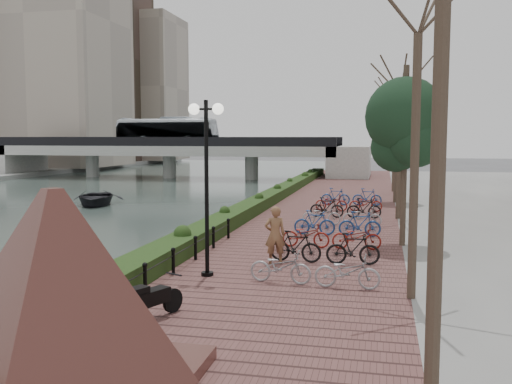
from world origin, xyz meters
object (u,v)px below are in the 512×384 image
(motorcycle, at_px, (153,299))
(boat, at_px, (95,198))
(lamppost, at_px, (206,150))
(pedestrian, at_px, (275,235))
(granite_monument, at_px, (56,292))

(motorcycle, relative_size, boat, 0.32)
(lamppost, height_order, pedestrian, lamppost)
(granite_monument, bearing_deg, pedestrian, 80.97)
(granite_monument, xyz_separation_m, boat, (-13.45, 26.12, -1.62))
(lamppost, xyz_separation_m, motorcycle, (0.03, -4.02, -3.12))
(granite_monument, height_order, boat, granite_monument)
(lamppost, bearing_deg, granite_monument, -89.58)
(motorcycle, xyz_separation_m, boat, (-13.43, 22.38, -0.46))
(granite_monument, xyz_separation_m, motorcycle, (-0.02, 3.75, -1.17))
(lamppost, bearing_deg, boat, 126.12)
(granite_monument, distance_m, boat, 29.43)
(boat, bearing_deg, motorcycle, -79.68)
(granite_monument, height_order, motorcycle, granite_monument)
(motorcycle, height_order, boat, motorcycle)
(lamppost, bearing_deg, pedestrian, 50.76)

